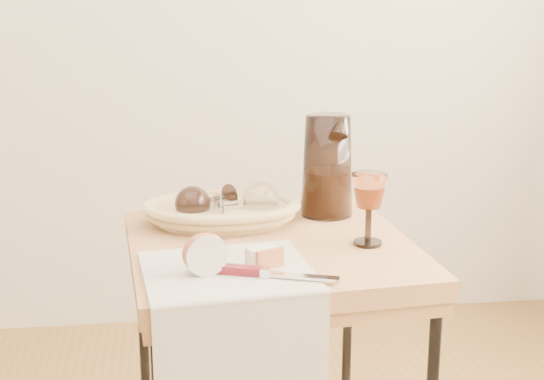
{
  "coord_description": "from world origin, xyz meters",
  "views": [
    {
      "loc": [
        0.28,
        -1.07,
        1.3
      ],
      "look_at": [
        0.48,
        0.49,
        0.87
      ],
      "focal_mm": 51.9,
      "sensor_mm": 36.0,
      "label": 1
    }
  ],
  "objects": [
    {
      "name": "table_knife",
      "position": [
        0.45,
        0.29,
        0.77
      ],
      "size": [
        0.23,
        0.1,
        0.02
      ],
      "primitive_type": null,
      "rotation": [
        0.0,
        0.0,
        -0.34
      ],
      "color": "silver",
      "rests_on": "tea_towel"
    },
    {
      "name": "bread_basket",
      "position": [
        0.39,
        0.65,
        0.78
      ],
      "size": [
        0.33,
        0.24,
        0.05
      ],
      "primitive_type": null,
      "rotation": [
        0.0,
        0.0,
        -0.07
      ],
      "color": "tan",
      "rests_on": "side_table"
    },
    {
      "name": "apple_half",
      "position": [
        0.33,
        0.33,
        0.8
      ],
      "size": [
        0.09,
        0.06,
        0.08
      ],
      "primitive_type": "ellipsoid",
      "rotation": [
        0.0,
        0.0,
        0.21
      ],
      "color": "red",
      "rests_on": "tea_towel"
    },
    {
      "name": "pitcher",
      "position": [
        0.64,
        0.69,
        0.87
      ],
      "size": [
        0.23,
        0.28,
        0.28
      ],
      "primitive_type": null,
      "rotation": [
        0.0,
        0.0,
        -0.32
      ],
      "color": "black",
      "rests_on": "side_table"
    },
    {
      "name": "goblet_lying_b",
      "position": [
        0.43,
        0.63,
        0.81
      ],
      "size": [
        0.16,
        0.12,
        0.08
      ],
      "primitive_type": null,
      "rotation": [
        0.0,
        0.0,
        0.32
      ],
      "color": "white",
      "rests_on": "bread_basket"
    },
    {
      "name": "wine_goblet",
      "position": [
        0.68,
        0.46,
        0.83
      ],
      "size": [
        0.08,
        0.08,
        0.16
      ],
      "primitive_type": null,
      "rotation": [
        0.0,
        0.0,
        -0.13
      ],
      "color": "white",
      "rests_on": "side_table"
    },
    {
      "name": "apple_wedge",
      "position": [
        0.44,
        0.35,
        0.78
      ],
      "size": [
        0.06,
        0.05,
        0.04
      ],
      "primitive_type": "cube",
      "rotation": [
        0.0,
        0.0,
        0.35
      ],
      "color": "beige",
      "rests_on": "tea_towel"
    },
    {
      "name": "tea_towel",
      "position": [
        0.38,
        0.34,
        0.76
      ],
      "size": [
        0.35,
        0.32,
        0.01
      ],
      "primitive_type": "cube",
      "rotation": [
        0.0,
        0.0,
        0.11
      ],
      "color": "silver",
      "rests_on": "side_table"
    },
    {
      "name": "goblet_lying_a",
      "position": [
        0.36,
        0.66,
        0.81
      ],
      "size": [
        0.15,
        0.14,
        0.08
      ],
      "primitive_type": null,
      "rotation": [
        0.0,
        0.0,
        3.72
      ],
      "color": "#33211C",
      "rests_on": "bread_basket"
    }
  ]
}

